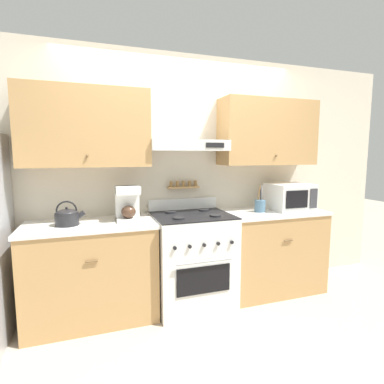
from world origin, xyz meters
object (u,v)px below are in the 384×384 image
Objects in this scene: coffee_maker at (128,204)px; microwave at (290,197)px; tea_kettle at (67,217)px; utensil_crock at (260,205)px; stove_range at (192,259)px.

coffee_maker is 0.73× the size of microwave.
utensil_crock is (1.91, 0.00, -0.01)m from tea_kettle.
coffee_maker is at bearing 2.73° from tea_kettle.
microwave is at bearing -0.23° from coffee_maker.
microwave is (2.30, 0.02, 0.07)m from tea_kettle.
utensil_crock reaches higher than tea_kettle.
tea_kettle is 0.79× the size of coffee_maker.
stove_range is at bearing -179.03° from utensil_crock.
tea_kettle is 2.30m from microwave.
tea_kettle is at bearing -180.00° from utensil_crock.
coffee_maker is 1.14× the size of utensil_crock.
utensil_crock is at bearing 0.97° from stove_range.
microwave is 1.57× the size of utensil_crock.
tea_kettle is 0.58× the size of microwave.
stove_range is at bearing -3.50° from coffee_maker.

